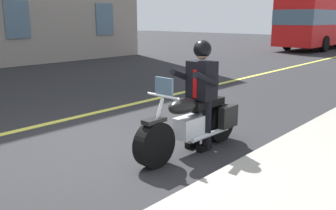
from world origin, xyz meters
name	(u,v)px	position (x,y,z in m)	size (l,w,h in m)	color
ground_plane	(110,148)	(0.00, 0.00, 0.00)	(80.00, 80.00, 0.00)	#28282B
lane_center_stripe	(46,124)	(0.00, -2.00, 0.01)	(60.00, 0.16, 0.01)	#E5DB4C
motorcycle_main	(193,124)	(-0.80, 1.08, 0.45)	(2.21, 0.61, 1.26)	black
rider_main	(201,85)	(-0.99, 1.08, 1.04)	(0.63, 0.55, 1.74)	black
bus_near	(325,21)	(-23.07, -4.76, 1.87)	(11.05, 2.70, 3.30)	red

